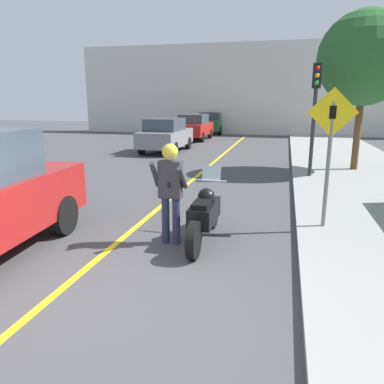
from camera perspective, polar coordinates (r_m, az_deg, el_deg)
name	(u,v)px	position (r m, az deg, el deg)	size (l,w,h in m)	color
ground_plane	(86,310)	(5.05, -15.79, -16.89)	(80.00, 80.00, 0.00)	#424244
road_center_line	(176,194)	(10.45, -2.48, -0.27)	(0.12, 36.00, 0.01)	yellow
building_backdrop	(257,89)	(29.83, 9.88, 15.14)	(28.00, 1.20, 6.75)	beige
motorcycle	(204,215)	(6.84, 1.92, -3.45)	(0.62, 2.27, 1.30)	black
person_biker	(170,183)	(6.58, -3.33, 1.40)	(0.59, 0.49, 1.82)	#282D4C
crossing_sign	(330,145)	(7.56, 20.27, 6.73)	(0.91, 0.08, 2.66)	slate
traffic_light	(315,99)	(12.75, 18.26, 13.35)	(0.26, 0.30, 3.55)	#2D2D30
street_tree	(365,59)	(14.74, 24.86, 17.97)	(3.18, 3.18, 5.42)	brown
parked_car_grey	(166,135)	(19.23, -4.03, 8.69)	(1.88, 4.20, 1.68)	black
parked_car_red	(194,127)	(25.16, 0.31, 9.90)	(1.88, 4.20, 1.68)	black
parked_car_green	(212,122)	(30.36, 3.09, 10.53)	(1.88, 4.20, 1.68)	black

